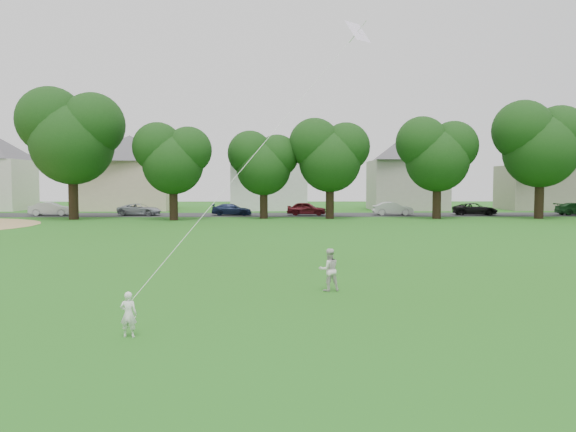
{
  "coord_description": "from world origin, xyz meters",
  "views": [
    {
      "loc": [
        0.85,
        -13.03,
        3.21
      ],
      "look_at": [
        1.15,
        2.0,
        2.3
      ],
      "focal_mm": 35.0,
      "sensor_mm": 36.0,
      "label": 1
    }
  ],
  "objects": [
    {
      "name": "toddler",
      "position": [
        -2.22,
        -1.53,
        0.48
      ],
      "size": [
        0.36,
        0.25,
        0.96
      ],
      "primitive_type": "imported",
      "rotation": [
        0.0,
        0.0,
        3.07
      ],
      "color": "white",
      "rests_on": "ground"
    },
    {
      "name": "parked_cars",
      "position": [
        4.53,
        41.0,
        0.61
      ],
      "size": [
        71.61,
        2.42,
        1.29
      ],
      "color": "black",
      "rests_on": "ground"
    },
    {
      "name": "older_boy",
      "position": [
        2.39,
        3.32,
        0.63
      ],
      "size": [
        0.71,
        0.61,
        1.26
      ],
      "primitive_type": "imported",
      "rotation": [
        0.0,
        0.0,
        3.38
      ],
      "color": "silver",
      "rests_on": "ground"
    },
    {
      "name": "kite",
      "position": [
        0.65,
        2.03,
        4.41
      ],
      "size": [
        3.39,
        4.06,
        11.78
      ],
      "color": "white",
      "rests_on": "ground"
    },
    {
      "name": "street",
      "position": [
        0.0,
        42.0,
        0.01
      ],
      "size": [
        90.0,
        7.0,
        0.01
      ],
      "primitive_type": "cube",
      "color": "#2D2D30",
      "rests_on": "ground"
    },
    {
      "name": "house_row",
      "position": [
        -0.54,
        52.0,
        5.21
      ],
      "size": [
        76.56,
        13.73,
        10.5
      ],
      "color": "white",
      "rests_on": "ground"
    },
    {
      "name": "tree_row",
      "position": [
        5.36,
        36.21,
        6.52
      ],
      "size": [
        80.93,
        9.04,
        11.6
      ],
      "color": "black",
      "rests_on": "ground"
    },
    {
      "name": "ground",
      "position": [
        0.0,
        0.0,
        0.0
      ],
      "size": [
        160.0,
        160.0,
        0.0
      ],
      "primitive_type": "plane",
      "color": "#256116",
      "rests_on": "ground"
    }
  ]
}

